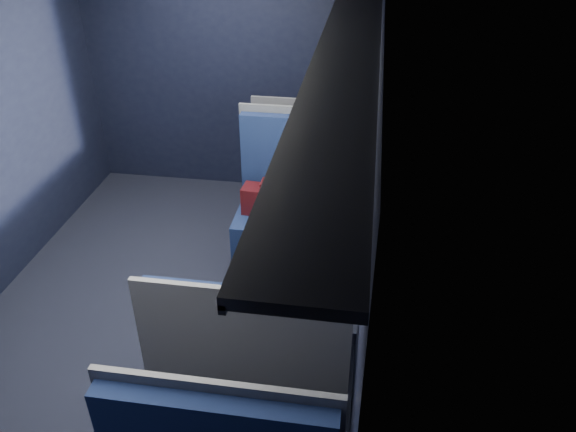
# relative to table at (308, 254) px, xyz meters

# --- Properties ---
(ground) EXTENTS (2.80, 4.20, 0.01)m
(ground) POSITION_rel_table_xyz_m (-1.03, 0.00, -0.67)
(ground) COLOR black
(room_shell) EXTENTS (3.00, 4.40, 2.40)m
(room_shell) POSITION_rel_table_xyz_m (-1.01, 0.00, 0.81)
(room_shell) COLOR black
(room_shell) RESTS_ON ground
(table) EXTENTS (0.62, 1.00, 0.74)m
(table) POSITION_rel_table_xyz_m (0.00, 0.00, 0.00)
(table) COLOR #54565E
(table) RESTS_ON ground
(seat_bay_near) EXTENTS (1.04, 0.62, 1.26)m
(seat_bay_near) POSITION_rel_table_xyz_m (-0.19, 0.87, -0.24)
(seat_bay_near) COLOR #0C1639
(seat_bay_near) RESTS_ON ground
(seat_bay_far) EXTENTS (1.04, 0.62, 1.26)m
(seat_bay_far) POSITION_rel_table_xyz_m (-0.18, -0.87, -0.25)
(seat_bay_far) COLOR #0C1639
(seat_bay_far) RESTS_ON ground
(seat_row_front) EXTENTS (1.04, 0.51, 1.16)m
(seat_row_front) POSITION_rel_table_xyz_m (-0.18, 1.80, -0.25)
(seat_row_front) COLOR #0C1639
(seat_row_front) RESTS_ON ground
(man) EXTENTS (0.53, 0.56, 1.32)m
(man) POSITION_rel_table_xyz_m (0.07, 0.70, 0.06)
(man) COLOR black
(man) RESTS_ON ground
(woman) EXTENTS (0.53, 0.56, 1.32)m
(woman) POSITION_rel_table_xyz_m (0.07, -0.71, 0.06)
(woman) COLOR black
(woman) RESTS_ON ground
(papers) EXTENTS (0.62, 0.80, 0.01)m
(papers) POSITION_rel_table_xyz_m (-0.06, -0.06, 0.08)
(papers) COLOR white
(papers) RESTS_ON table
(laptop) EXTENTS (0.23, 0.30, 0.22)m
(laptop) POSITION_rel_table_xyz_m (0.34, -0.03, 0.14)
(laptop) COLOR silver
(laptop) RESTS_ON table
(bottle_small) EXTENTS (0.06, 0.06, 0.20)m
(bottle_small) POSITION_rel_table_xyz_m (0.27, 0.29, 0.17)
(bottle_small) COLOR silver
(bottle_small) RESTS_ON table
(cup) EXTENTS (0.07, 0.07, 0.09)m
(cup) POSITION_rel_table_xyz_m (0.18, 0.44, 0.12)
(cup) COLOR white
(cup) RESTS_ON table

